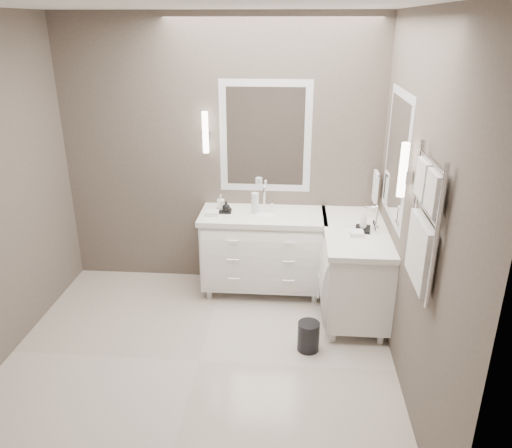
# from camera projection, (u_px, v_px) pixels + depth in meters

# --- Properties ---
(floor) EXTENTS (3.20, 3.00, 0.01)m
(floor) POSITION_uv_depth(u_px,v_px,m) (199.00, 361.00, 4.11)
(floor) COLOR beige
(floor) RESTS_ON ground
(ceiling) EXTENTS (3.20, 3.00, 0.01)m
(ceiling) POSITION_uv_depth(u_px,v_px,m) (180.00, 3.00, 3.10)
(ceiling) COLOR white
(ceiling) RESTS_ON wall_back
(wall_back) EXTENTS (3.20, 0.01, 2.70)m
(wall_back) POSITION_uv_depth(u_px,v_px,m) (220.00, 156.00, 5.00)
(wall_back) COLOR #574D46
(wall_back) RESTS_ON floor
(wall_front) EXTENTS (3.20, 0.01, 2.70)m
(wall_front) POSITION_uv_depth(u_px,v_px,m) (124.00, 324.00, 2.21)
(wall_front) COLOR #574D46
(wall_front) RESTS_ON floor
(wall_right) EXTENTS (0.01, 3.00, 2.70)m
(wall_right) POSITION_uv_depth(u_px,v_px,m) (417.00, 213.00, 3.49)
(wall_right) COLOR #574D46
(wall_right) RESTS_ON floor
(vanity_back) EXTENTS (1.24, 0.59, 0.97)m
(vanity_back) POSITION_uv_depth(u_px,v_px,m) (263.00, 247.00, 5.03)
(vanity_back) COLOR white
(vanity_back) RESTS_ON floor
(vanity_right) EXTENTS (0.59, 1.24, 0.97)m
(vanity_right) POSITION_uv_depth(u_px,v_px,m) (354.00, 265.00, 4.67)
(vanity_right) COLOR white
(vanity_right) RESTS_ON floor
(mirror_back) EXTENTS (0.90, 0.02, 1.10)m
(mirror_back) POSITION_uv_depth(u_px,v_px,m) (265.00, 137.00, 4.87)
(mirror_back) COLOR white
(mirror_back) RESTS_ON wall_back
(mirror_right) EXTENTS (0.02, 0.90, 1.10)m
(mirror_right) POSITION_uv_depth(u_px,v_px,m) (396.00, 157.00, 4.16)
(mirror_right) COLOR white
(mirror_right) RESTS_ON wall_right
(sconce_back) EXTENTS (0.06, 0.06, 0.40)m
(sconce_back) POSITION_uv_depth(u_px,v_px,m) (205.00, 133.00, 4.84)
(sconce_back) COLOR white
(sconce_back) RESTS_ON wall_back
(sconce_right) EXTENTS (0.06, 0.06, 0.40)m
(sconce_right) POSITION_uv_depth(u_px,v_px,m) (403.00, 171.00, 3.61)
(sconce_right) COLOR white
(sconce_right) RESTS_ON wall_right
(towel_bar_corner) EXTENTS (0.03, 0.22, 0.30)m
(towel_bar_corner) POSITION_uv_depth(u_px,v_px,m) (376.00, 186.00, 4.84)
(towel_bar_corner) COLOR white
(towel_bar_corner) RESTS_ON wall_right
(towel_ladder) EXTENTS (0.06, 0.58, 0.90)m
(towel_ladder) POSITION_uv_depth(u_px,v_px,m) (423.00, 230.00, 3.11)
(towel_ladder) COLOR white
(towel_ladder) RESTS_ON wall_right
(waste_bin) EXTENTS (0.23, 0.23, 0.26)m
(waste_bin) POSITION_uv_depth(u_px,v_px,m) (308.00, 336.00, 4.21)
(waste_bin) COLOR black
(waste_bin) RESTS_ON floor
(amenity_tray_back) EXTENTS (0.16, 0.12, 0.02)m
(amenity_tray_back) POSITION_uv_depth(u_px,v_px,m) (224.00, 211.00, 4.93)
(amenity_tray_back) COLOR black
(amenity_tray_back) RESTS_ON vanity_back
(amenity_tray_right) EXTENTS (0.15, 0.19, 0.03)m
(amenity_tray_right) POSITION_uv_depth(u_px,v_px,m) (363.00, 229.00, 4.49)
(amenity_tray_right) COLOR black
(amenity_tray_right) RESTS_ON vanity_right
(water_bottle) EXTENTS (0.08, 0.08, 0.21)m
(water_bottle) POSITION_uv_depth(u_px,v_px,m) (255.00, 203.00, 4.86)
(water_bottle) COLOR silver
(water_bottle) RESTS_ON vanity_back
(soap_bottle_a) EXTENTS (0.07, 0.07, 0.15)m
(soap_bottle_a) POSITION_uv_depth(u_px,v_px,m) (221.00, 202.00, 4.92)
(soap_bottle_a) COLOR white
(soap_bottle_a) RESTS_ON amenity_tray_back
(soap_bottle_b) EXTENTS (0.09, 0.09, 0.10)m
(soap_bottle_b) POSITION_uv_depth(u_px,v_px,m) (226.00, 206.00, 4.88)
(soap_bottle_b) COLOR black
(soap_bottle_b) RESTS_ON amenity_tray_back
(soap_bottle_c) EXTENTS (0.08, 0.08, 0.16)m
(soap_bottle_c) POSITION_uv_depth(u_px,v_px,m) (364.00, 219.00, 4.46)
(soap_bottle_c) COLOR white
(soap_bottle_c) RESTS_ON amenity_tray_right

